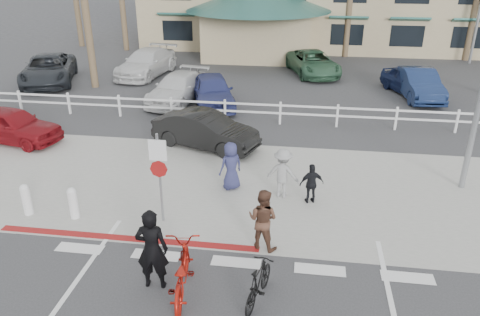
% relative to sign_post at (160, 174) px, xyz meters
% --- Properties ---
extents(ground, '(140.00, 140.00, 0.00)m').
position_rel_sign_post_xyz_m(ground, '(2.30, -2.20, -1.45)').
color(ground, '#333335').
extents(sidewalk_plaza, '(22.00, 7.00, 0.01)m').
position_rel_sign_post_xyz_m(sidewalk_plaza, '(2.30, 2.30, -1.44)').
color(sidewalk_plaza, gray).
rests_on(sidewalk_plaza, ground).
extents(cross_street, '(40.00, 5.00, 0.01)m').
position_rel_sign_post_xyz_m(cross_street, '(2.30, 6.30, -1.45)').
color(cross_street, '#333335').
rests_on(cross_street, ground).
extents(parking_lot, '(50.00, 16.00, 0.01)m').
position_rel_sign_post_xyz_m(parking_lot, '(2.30, 15.80, -1.45)').
color(parking_lot, '#333335').
rests_on(parking_lot, ground).
extents(curb_red, '(7.00, 0.25, 0.02)m').
position_rel_sign_post_xyz_m(curb_red, '(-0.70, -1.00, -1.44)').
color(curb_red, maroon).
rests_on(curb_red, ground).
extents(rail_fence, '(29.40, 0.16, 1.00)m').
position_rel_sign_post_xyz_m(rail_fence, '(2.80, 8.30, -0.95)').
color(rail_fence, silver).
rests_on(rail_fence, ground).
extents(sign_post, '(0.50, 0.10, 2.90)m').
position_rel_sign_post_xyz_m(sign_post, '(0.00, 0.00, 0.00)').
color(sign_post, gray).
rests_on(sign_post, ground).
extents(bollard_0, '(0.26, 0.26, 0.95)m').
position_rel_sign_post_xyz_m(bollard_0, '(-2.50, -0.20, -0.97)').
color(bollard_0, silver).
rests_on(bollard_0, ground).
extents(bollard_1, '(0.26, 0.26, 0.95)m').
position_rel_sign_post_xyz_m(bollard_1, '(-3.90, -0.20, -0.97)').
color(bollard_1, silver).
rests_on(bollard_1, ground).
extents(bike_red, '(1.08, 2.27, 1.14)m').
position_rel_sign_post_xyz_m(bike_red, '(1.29, -2.86, -0.88)').
color(bike_red, maroon).
rests_on(bike_red, ground).
extents(rider_red, '(0.75, 0.52, 1.95)m').
position_rel_sign_post_xyz_m(rider_red, '(0.62, -2.68, -0.48)').
color(rider_red, black).
rests_on(rider_red, ground).
extents(bike_black, '(0.79, 1.61, 0.93)m').
position_rel_sign_post_xyz_m(bike_black, '(2.97, -2.84, -0.99)').
color(bike_black, black).
rests_on(bike_black, ground).
extents(rider_black, '(0.95, 0.84, 1.62)m').
position_rel_sign_post_xyz_m(rider_black, '(2.86, -0.84, -0.64)').
color(rider_black, '#513224').
rests_on(rider_black, ground).
extents(pedestrian_a, '(1.12, 0.80, 1.56)m').
position_rel_sign_post_xyz_m(pedestrian_a, '(3.18, 1.89, -0.67)').
color(pedestrian_a, gray).
rests_on(pedestrian_a, ground).
extents(pedestrian_child, '(0.79, 0.51, 1.25)m').
position_rel_sign_post_xyz_m(pedestrian_child, '(4.05, 1.64, -0.83)').
color(pedestrian_child, black).
rests_on(pedestrian_child, ground).
extents(pedestrian_b, '(0.90, 0.85, 1.55)m').
position_rel_sign_post_xyz_m(pedestrian_b, '(1.56, 2.19, -0.68)').
color(pedestrian_b, navy).
rests_on(pedestrian_b, ground).
extents(car_white_sedan, '(4.32, 2.70, 1.34)m').
position_rel_sign_post_xyz_m(car_white_sedan, '(0.06, 5.40, -0.78)').
color(car_white_sedan, black).
rests_on(car_white_sedan, ground).
extents(car_red_compact, '(4.21, 2.33, 1.36)m').
position_rel_sign_post_xyz_m(car_red_compact, '(-7.50, 4.86, -0.77)').
color(car_red_compact, maroon).
rests_on(car_red_compact, ground).
extents(lot_car_0, '(4.36, 6.10, 1.54)m').
position_rel_sign_post_xyz_m(lot_car_0, '(-10.55, 13.23, -0.68)').
color(lot_car_0, '#1F2328').
rests_on(lot_car_0, ground).
extents(lot_car_1, '(2.65, 4.88, 1.34)m').
position_rel_sign_post_xyz_m(lot_car_1, '(-2.50, 10.90, -0.78)').
color(lot_car_1, silver).
rests_on(lot_car_1, ground).
extents(lot_car_2, '(3.09, 4.76, 1.51)m').
position_rel_sign_post_xyz_m(lot_car_2, '(-0.68, 10.45, -0.70)').
color(lot_car_2, navy).
rests_on(lot_car_2, ground).
extents(lot_car_3, '(1.96, 4.57, 1.46)m').
position_rel_sign_post_xyz_m(lot_car_3, '(9.31, 13.18, -0.72)').
color(lot_car_3, '#142349').
rests_on(lot_car_3, ground).
extents(lot_car_4, '(2.87, 5.46, 1.51)m').
position_rel_sign_post_xyz_m(lot_car_4, '(-5.70, 15.64, -0.70)').
color(lot_car_4, silver).
rests_on(lot_car_4, ground).
extents(lot_car_5, '(3.68, 5.45, 1.39)m').
position_rel_sign_post_xyz_m(lot_car_5, '(4.06, 17.31, -0.76)').
color(lot_car_5, '#335E43').
rests_on(lot_car_5, ground).
extents(lot_car_6, '(2.94, 4.19, 1.33)m').
position_rel_sign_post_xyz_m(lot_car_6, '(9.05, 13.93, -0.79)').
color(lot_car_6, '#141E45').
rests_on(lot_car_6, ground).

